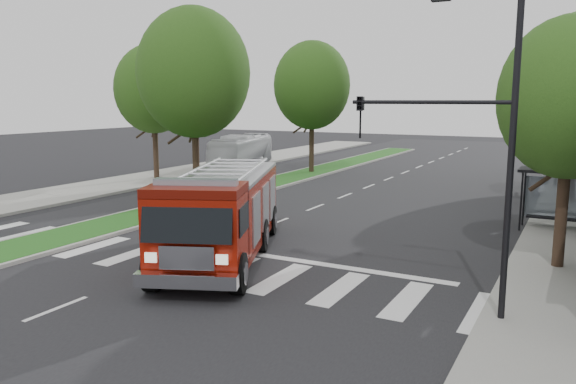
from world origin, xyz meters
name	(u,v)px	position (x,y,z in m)	size (l,w,h in m)	color
ground	(227,242)	(0.00, 0.00, 0.00)	(140.00, 140.00, 0.00)	black
sidewalk_left	(131,182)	(-14.50, 10.00, 0.07)	(5.00, 80.00, 0.15)	gray
median	(299,176)	(-6.00, 18.00, 0.08)	(3.00, 50.00, 0.15)	gray
bus_shelter	(560,183)	(11.20, 8.15, 2.04)	(3.20, 1.60, 2.61)	black
tree_right_near	(571,98)	(11.50, 2.00, 5.51)	(4.40, 4.40, 8.05)	black
tree_median_near	(194,73)	(-6.00, 6.00, 6.81)	(5.80, 5.80, 10.16)	black
tree_median_far	(312,85)	(-6.00, 20.00, 6.49)	(5.60, 5.60, 9.72)	black
tree_left_mid	(153,89)	(-14.00, 12.00, 6.16)	(5.20, 5.20, 9.16)	black
streetlight_right_near	(473,133)	(9.61, -3.50, 4.67)	(4.08, 0.22, 8.00)	black
streetlight_right_far	(557,116)	(10.35, 20.00, 4.48)	(2.11, 0.20, 8.00)	black
fire_engine	(222,214)	(1.07, -1.86, 1.56)	(6.14, 9.72, 3.25)	#530C04
city_bus	(242,152)	(-12.00, 19.77, 1.37)	(2.30, 9.83, 2.74)	silver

